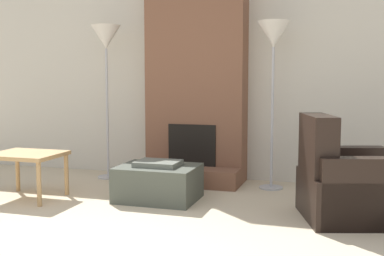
# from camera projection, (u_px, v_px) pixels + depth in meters

# --- Properties ---
(wall_back) EXTENTS (7.81, 0.06, 2.60)m
(wall_back) POSITION_uv_depth(u_px,v_px,m) (201.00, 72.00, 5.88)
(wall_back) COLOR beige
(wall_back) RESTS_ON ground_plane
(fireplace) EXTENTS (1.17, 0.68, 2.60)m
(fireplace) POSITION_uv_depth(u_px,v_px,m) (196.00, 78.00, 5.67)
(fireplace) COLOR brown
(fireplace) RESTS_ON ground_plane
(ottoman) EXTENTS (0.78, 0.61, 0.40)m
(ottoman) POSITION_uv_depth(u_px,v_px,m) (158.00, 182.00, 4.82)
(ottoman) COLOR #474C42
(ottoman) RESTS_ON ground_plane
(armchair) EXTENTS (1.01, 0.98, 0.91)m
(armchair) POSITION_uv_depth(u_px,v_px,m) (345.00, 187.00, 4.15)
(armchair) COLOR black
(armchair) RESTS_ON ground_plane
(side_table) EXTENTS (0.68, 0.56, 0.47)m
(side_table) POSITION_uv_depth(u_px,v_px,m) (27.00, 159.00, 4.86)
(side_table) COLOR tan
(side_table) RESTS_ON ground_plane
(floor_lamp_left) EXTENTS (0.35, 0.35, 1.85)m
(floor_lamp_left) POSITION_uv_depth(u_px,v_px,m) (106.00, 45.00, 5.76)
(floor_lamp_left) COLOR #ADADB2
(floor_lamp_left) RESTS_ON ground_plane
(floor_lamp_right) EXTENTS (0.35, 0.35, 1.83)m
(floor_lamp_right) POSITION_uv_depth(u_px,v_px,m) (273.00, 42.00, 5.18)
(floor_lamp_right) COLOR #ADADB2
(floor_lamp_right) RESTS_ON ground_plane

